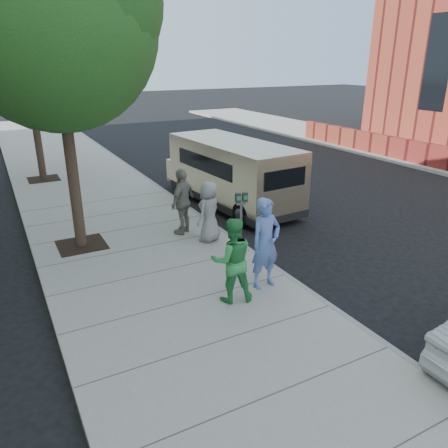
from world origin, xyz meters
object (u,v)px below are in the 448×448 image
at_px(van, 231,172).
at_px(person_gray_shirt, 209,212).
at_px(tree_near, 55,18).
at_px(person_green_shirt, 232,260).
at_px(person_officer, 266,243).
at_px(person_striped_polo, 183,201).
at_px(tree_far, 26,54).
at_px(parking_meter, 241,209).

distance_m(van, person_gray_shirt, 3.60).
height_order(tree_near, person_green_shirt, tree_near).
relative_size(person_officer, person_gray_shirt, 1.20).
height_order(van, person_officer, van).
bearing_deg(person_striped_polo, person_green_shirt, 43.80).
distance_m(tree_far, person_striped_polo, 9.31).
height_order(tree_far, person_striped_polo, tree_far).
bearing_deg(person_officer, tree_far, 97.98).
relative_size(tree_far, person_striped_polo, 3.53).
distance_m(person_green_shirt, person_gray_shirt, 3.13).
xyz_separation_m(tree_far, person_officer, (2.98, -11.69, -3.76)).
bearing_deg(person_gray_shirt, tree_near, -53.11).
xyz_separation_m(tree_near, parking_meter, (3.50, -2.19, -4.31)).
bearing_deg(person_striped_polo, tree_near, -47.35).
xyz_separation_m(parking_meter, person_green_shirt, (-1.42, -2.08, -0.21)).
height_order(tree_near, person_gray_shirt, tree_near).
bearing_deg(parking_meter, tree_near, 158.84).
xyz_separation_m(tree_near, person_officer, (2.98, -4.09, -4.42)).
bearing_deg(van, person_gray_shirt, -132.57).
bearing_deg(van, tree_far, 126.52).
xyz_separation_m(van, person_gray_shirt, (-2.22, -2.83, -0.20)).
relative_size(tree_near, parking_meter, 5.01).
relative_size(parking_meter, person_green_shirt, 0.86).
height_order(tree_far, person_officer, tree_far).
relative_size(tree_near, person_officer, 3.85).
distance_m(tree_near, parking_meter, 5.97).
xyz_separation_m(tree_far, parking_meter, (3.50, -9.79, -3.65)).
relative_size(tree_near, tree_far, 1.16).
distance_m(person_officer, person_gray_shirt, 2.80).
bearing_deg(person_gray_shirt, van, -158.22).
xyz_separation_m(tree_near, person_gray_shirt, (3.05, -1.30, -4.58)).
xyz_separation_m(parking_meter, van, (1.77, 3.73, -0.08)).
relative_size(tree_far, person_green_shirt, 3.71).
bearing_deg(van, person_striped_polo, -147.04).
relative_size(parking_meter, person_striped_polo, 0.82).
bearing_deg(person_green_shirt, tree_far, -64.02).
distance_m(parking_meter, person_gray_shirt, 1.04).
distance_m(tree_far, van, 8.86).
height_order(van, person_green_shirt, van).
relative_size(person_officer, person_striped_polo, 1.06).
relative_size(van, person_green_shirt, 3.44).
height_order(person_green_shirt, person_striped_polo, person_striped_polo).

